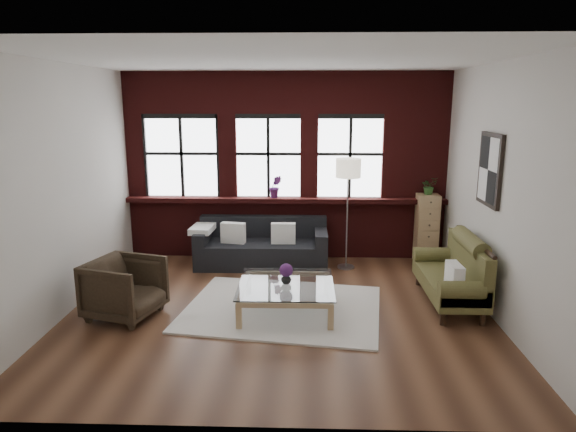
{
  "coord_description": "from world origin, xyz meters",
  "views": [
    {
      "loc": [
        0.33,
        -6.36,
        2.73
      ],
      "look_at": [
        0.1,
        0.6,
        1.15
      ],
      "focal_mm": 32.0,
      "sensor_mm": 36.0,
      "label": 1
    }
  ],
  "objects_px": {
    "dark_sofa": "(262,243)",
    "vase": "(286,278)",
    "drawer_chest": "(426,228)",
    "vintage_settee": "(449,272)",
    "coffee_table": "(286,298)",
    "armchair": "(125,288)",
    "floor_lamp": "(347,210)"
  },
  "relations": [
    {
      "from": "dark_sofa",
      "to": "vase",
      "type": "bearing_deg",
      "value": -76.26
    },
    {
      "from": "dark_sofa",
      "to": "drawer_chest",
      "type": "height_order",
      "value": "drawer_chest"
    },
    {
      "from": "dark_sofa",
      "to": "vintage_settee",
      "type": "relative_size",
      "value": 1.31
    },
    {
      "from": "coffee_table",
      "to": "dark_sofa",
      "type": "bearing_deg",
      "value": 103.74
    },
    {
      "from": "dark_sofa",
      "to": "floor_lamp",
      "type": "relative_size",
      "value": 1.11
    },
    {
      "from": "vintage_settee",
      "to": "armchair",
      "type": "relative_size",
      "value": 1.99
    },
    {
      "from": "vase",
      "to": "drawer_chest",
      "type": "xyz_separation_m",
      "value": [
        2.32,
        2.28,
        0.11
      ]
    },
    {
      "from": "floor_lamp",
      "to": "drawer_chest",
      "type": "bearing_deg",
      "value": 16.62
    },
    {
      "from": "vintage_settee",
      "to": "drawer_chest",
      "type": "bearing_deg",
      "value": 86.46
    },
    {
      "from": "vintage_settee",
      "to": "armchair",
      "type": "xyz_separation_m",
      "value": [
        -4.26,
        -0.58,
        -0.06
      ]
    },
    {
      "from": "vase",
      "to": "armchair",
      "type": "bearing_deg",
      "value": -174.53
    },
    {
      "from": "armchair",
      "to": "drawer_chest",
      "type": "xyz_separation_m",
      "value": [
        4.38,
        2.48,
        0.21
      ]
    },
    {
      "from": "drawer_chest",
      "to": "floor_lamp",
      "type": "bearing_deg",
      "value": -163.38
    },
    {
      "from": "dark_sofa",
      "to": "coffee_table",
      "type": "bearing_deg",
      "value": -76.26
    },
    {
      "from": "dark_sofa",
      "to": "armchair",
      "type": "relative_size",
      "value": 2.6
    },
    {
      "from": "dark_sofa",
      "to": "coffee_table",
      "type": "height_order",
      "value": "dark_sofa"
    },
    {
      "from": "coffee_table",
      "to": "drawer_chest",
      "type": "xyz_separation_m",
      "value": [
        2.32,
        2.28,
        0.39
      ]
    },
    {
      "from": "vintage_settee",
      "to": "coffee_table",
      "type": "distance_m",
      "value": 2.25
    },
    {
      "from": "coffee_table",
      "to": "vase",
      "type": "relative_size",
      "value": 8.39
    },
    {
      "from": "vase",
      "to": "drawer_chest",
      "type": "distance_m",
      "value": 3.25
    },
    {
      "from": "dark_sofa",
      "to": "floor_lamp",
      "type": "height_order",
      "value": "floor_lamp"
    },
    {
      "from": "dark_sofa",
      "to": "armchair",
      "type": "distance_m",
      "value": 2.67
    },
    {
      "from": "vase",
      "to": "floor_lamp",
      "type": "distance_m",
      "value": 2.14
    },
    {
      "from": "armchair",
      "to": "dark_sofa",
      "type": "bearing_deg",
      "value": -19.52
    },
    {
      "from": "armchair",
      "to": "vase",
      "type": "height_order",
      "value": "armchair"
    },
    {
      "from": "vintage_settee",
      "to": "drawer_chest",
      "type": "distance_m",
      "value": 1.9
    },
    {
      "from": "armchair",
      "to": "vase",
      "type": "xyz_separation_m",
      "value": [
        2.06,
        0.2,
        0.09
      ]
    },
    {
      "from": "vase",
      "to": "floor_lamp",
      "type": "bearing_deg",
      "value": 63.58
    },
    {
      "from": "dark_sofa",
      "to": "drawer_chest",
      "type": "xyz_separation_m",
      "value": [
        2.8,
        0.32,
        0.19
      ]
    },
    {
      "from": "dark_sofa",
      "to": "vase",
      "type": "distance_m",
      "value": 2.02
    },
    {
      "from": "dark_sofa",
      "to": "vase",
      "type": "relative_size",
      "value": 14.88
    },
    {
      "from": "dark_sofa",
      "to": "vintage_settee",
      "type": "height_order",
      "value": "vintage_settee"
    }
  ]
}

